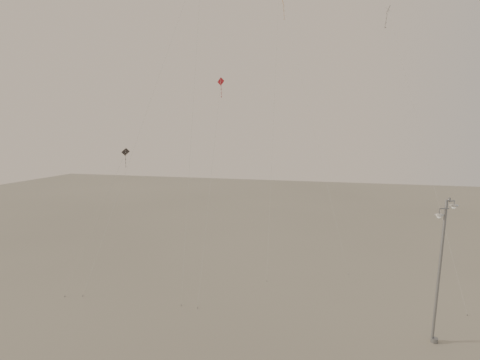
# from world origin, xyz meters

# --- Properties ---
(ground) EXTENTS (160.00, 160.00, 0.00)m
(ground) POSITION_xyz_m (0.00, 0.00, 0.00)
(ground) COLOR gray
(ground) RESTS_ON ground
(street_lamp) EXTENTS (1.46, 1.04, 9.69)m
(street_lamp) POSITION_xyz_m (11.82, 0.07, 5.17)
(street_lamp) COLOR gray
(street_lamp) RESTS_ON ground
(kite_1) EXTENTS (0.51, 6.13, 30.94)m
(kite_1) POSITION_xyz_m (-6.30, 5.19, 23.58)
(kite_1) COLOR #302A28
(kite_1) RESTS_ON ground
(kite_3) EXTENTS (0.70, 5.81, 18.44)m
(kite_3) POSITION_xyz_m (-4.82, 4.93, 13.89)
(kite_3) COLOR maroon
(kite_3) RESTS_ON ground
(kite_4) EXTENTS (6.42, 5.11, 24.28)m
(kite_4) POSITION_xyz_m (10.38, 8.20, 18.22)
(kite_4) COLOR #302A28
(kite_4) RESTS_ON ground
(kite_5) EXTENTS (8.95, 14.45, 30.68)m
(kite_5) POSITION_xyz_m (-0.30, 21.94, 23.93)
(kite_5) COLOR #9E571A
(kite_5) RESTS_ON ground
(kite_6) EXTENTS (3.92, 4.68, 12.35)m
(kite_6) POSITION_xyz_m (-13.78, 3.45, 9.64)
(kite_6) COLOR #302A28
(kite_6) RESTS_ON ground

